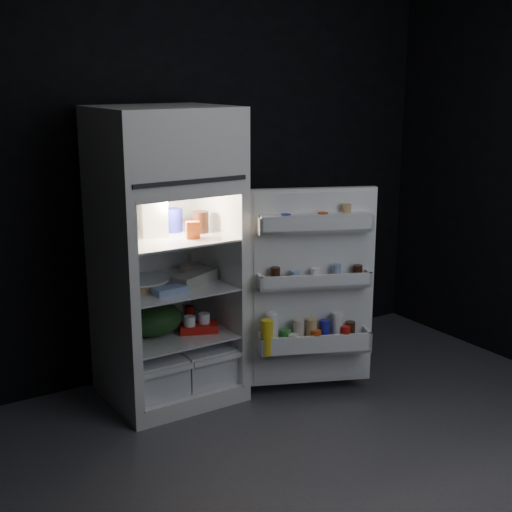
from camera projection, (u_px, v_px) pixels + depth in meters
floor at (332, 476)px, 3.57m from camera, size 4.00×3.40×0.00m
wall_back at (175, 170)px, 4.62m from camera, size 4.00×0.00×2.70m
refrigerator at (164, 246)px, 4.27m from camera, size 0.76×0.71×1.78m
fridge_door at (312, 292)px, 4.29m from camera, size 0.74×0.46×1.22m
milk_jug at (153, 216)px, 4.20m from camera, size 0.18×0.18×0.24m
mayo_jar at (173, 220)px, 4.32m from camera, size 0.15×0.15×0.14m
jam_jar at (201, 222)px, 4.29m from camera, size 0.12×0.12×0.13m
amber_bottle at (126, 217)px, 4.20m from camera, size 0.07×0.07×0.22m
small_carton at (193, 230)px, 4.14m from camera, size 0.09×0.08×0.10m
egg_carton at (195, 278)px, 4.29m from camera, size 0.33×0.24×0.07m
pie at (144, 284)px, 4.24m from camera, size 0.31×0.31×0.04m
flat_package at (170, 290)px, 4.11m from camera, size 0.20×0.11×0.04m
wrapped_pkg at (192, 268)px, 4.55m from camera, size 0.14×0.13×0.05m
produce_bag at (154, 319)px, 4.28m from camera, size 0.44×0.41×0.20m
yogurt_tray at (198, 328)px, 4.35m from camera, size 0.26×0.20×0.05m
small_can_red at (189, 313)px, 4.56m from camera, size 0.08×0.08×0.09m
small_can_silver at (186, 312)px, 4.58m from camera, size 0.07×0.07×0.09m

